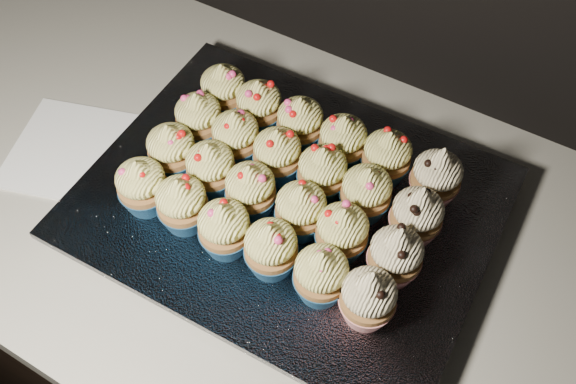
{
  "coord_description": "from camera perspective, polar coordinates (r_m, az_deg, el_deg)",
  "views": [
    {
      "loc": [
        0.36,
        1.3,
        1.6
      ],
      "look_at": [
        0.12,
        1.7,
        0.95
      ],
      "focal_mm": 40.0,
      "sensor_mm": 36.0,
      "label": 1
    }
  ],
  "objects": [
    {
      "name": "napkin",
      "position": [
        0.95,
        -18.59,
        3.52
      ],
      "size": [
        0.21,
        0.21,
        0.0
      ],
      "primitive_type": "cube",
      "rotation": [
        0.0,
        0.0,
        0.31
      ],
      "color": "white",
      "rests_on": "worktop"
    },
    {
      "name": "cupcake_23",
      "position": [
        0.8,
        13.05,
        1.36
      ],
      "size": [
        0.06,
        0.06,
        0.1
      ],
      "color": "red",
      "rests_on": "foil_lining"
    },
    {
      "name": "cupcake_16",
      "position": [
        0.78,
        6.95,
        -0.04
      ],
      "size": [
        0.06,
        0.06,
        0.08
      ],
      "color": "navy",
      "rests_on": "foil_lining"
    },
    {
      "name": "worktop",
      "position": [
        0.9,
        -6.64,
        0.47
      ],
      "size": [
        2.44,
        0.64,
        0.04
      ],
      "primitive_type": "cube",
      "color": "beige",
      "rests_on": "cabinet"
    },
    {
      "name": "cabinet",
      "position": [
        1.28,
        -4.71,
        -11.49
      ],
      "size": [
        2.4,
        0.6,
        0.86
      ],
      "primitive_type": "cube",
      "color": "black",
      "rests_on": "ground"
    },
    {
      "name": "baking_tray",
      "position": [
        0.83,
        0.0,
        -1.58
      ],
      "size": [
        0.48,
        0.37,
        0.02
      ],
      "primitive_type": "cube",
      "rotation": [
        0.0,
        0.0,
        0.03
      ],
      "color": "black",
      "rests_on": "worktop"
    },
    {
      "name": "cupcake_17",
      "position": [
        0.76,
        11.37,
        -2.0
      ],
      "size": [
        0.06,
        0.06,
        0.1
      ],
      "color": "red",
      "rests_on": "foil_lining"
    },
    {
      "name": "cupcake_20",
      "position": [
        0.84,
        1.09,
        6.15
      ],
      "size": [
        0.06,
        0.06,
        0.08
      ],
      "color": "navy",
      "rests_on": "foil_lining"
    },
    {
      "name": "foil_lining",
      "position": [
        0.82,
        0.0,
        -0.9
      ],
      "size": [
        0.52,
        0.41,
        0.01
      ],
      "primitive_type": "cube",
      "rotation": [
        0.0,
        0.0,
        0.03
      ],
      "color": "silver",
      "rests_on": "baking_tray"
    },
    {
      "name": "cupcake_11",
      "position": [
        0.73,
        9.54,
        -5.52
      ],
      "size": [
        0.06,
        0.06,
        0.1
      ],
      "color": "red",
      "rests_on": "foil_lining"
    },
    {
      "name": "cupcake_7",
      "position": [
        0.8,
        -6.87,
        2.12
      ],
      "size": [
        0.06,
        0.06,
        0.08
      ],
      "color": "navy",
      "rests_on": "foil_lining"
    },
    {
      "name": "cupcake_12",
      "position": [
        0.85,
        -7.92,
        6.47
      ],
      "size": [
        0.06,
        0.06,
        0.08
      ],
      "color": "navy",
      "rests_on": "foil_lining"
    },
    {
      "name": "cupcake_3",
      "position": [
        0.73,
        -1.53,
        -5.02
      ],
      "size": [
        0.06,
        0.06,
        0.08
      ],
      "color": "navy",
      "rests_on": "foil_lining"
    },
    {
      "name": "cupcake_8",
      "position": [
        0.77,
        -3.35,
        0.19
      ],
      "size": [
        0.06,
        0.06,
        0.08
      ],
      "color": "navy",
      "rests_on": "foil_lining"
    },
    {
      "name": "cupcake_1",
      "position": [
        0.77,
        -9.39,
        -1.02
      ],
      "size": [
        0.06,
        0.06,
        0.08
      ],
      "color": "navy",
      "rests_on": "foil_lining"
    },
    {
      "name": "cupcake_0",
      "position": [
        0.8,
        -12.83,
        0.56
      ],
      "size": [
        0.06,
        0.06,
        0.08
      ],
      "color": "navy",
      "rests_on": "foil_lining"
    },
    {
      "name": "cupcake_19",
      "position": [
        0.86,
        -2.59,
        7.65
      ],
      "size": [
        0.06,
        0.06,
        0.08
      ],
      "color": "navy",
      "rests_on": "foil_lining"
    },
    {
      "name": "cupcake_22",
      "position": [
        0.81,
        8.76,
        3.13
      ],
      "size": [
        0.06,
        0.06,
        0.08
      ],
      "color": "navy",
      "rests_on": "foil_lining"
    },
    {
      "name": "cupcake_18",
      "position": [
        0.89,
        -5.75,
        9.01
      ],
      "size": [
        0.06,
        0.06,
        0.08
      ],
      "color": "navy",
      "rests_on": "foil_lining"
    },
    {
      "name": "cupcake_5",
      "position": [
        0.7,
        7.15,
        -9.25
      ],
      "size": [
        0.06,
        0.06,
        0.1
      ],
      "color": "red",
      "rests_on": "foil_lining"
    },
    {
      "name": "cupcake_10",
      "position": [
        0.74,
        4.82,
        -3.57
      ],
      "size": [
        0.06,
        0.06,
        0.08
      ],
      "color": "navy",
      "rests_on": "foil_lining"
    },
    {
      "name": "cupcake_13",
      "position": [
        0.83,
        -4.65,
        4.9
      ],
      "size": [
        0.06,
        0.06,
        0.08
      ],
      "color": "navy",
      "rests_on": "foil_lining"
    },
    {
      "name": "cupcake_9",
      "position": [
        0.76,
        1.16,
        -1.59
      ],
      "size": [
        0.06,
        0.06,
        0.08
      ],
      "color": "navy",
      "rests_on": "foil_lining"
    },
    {
      "name": "cupcake_6",
      "position": [
        0.82,
        -10.28,
        3.69
      ],
      "size": [
        0.06,
        0.06,
        0.08
      ],
      "color": "navy",
      "rests_on": "foil_lining"
    },
    {
      "name": "cupcake_14",
      "position": [
        0.81,
        -0.95,
        3.36
      ],
      "size": [
        0.06,
        0.06,
        0.08
      ],
      "color": "navy",
      "rests_on": "foil_lining"
    },
    {
      "name": "cupcake_15",
      "position": [
        0.79,
        3.06,
        1.76
      ],
      "size": [
        0.06,
        0.06,
        0.08
      ],
      "color": "navy",
      "rests_on": "foil_lining"
    },
    {
      "name": "cupcake_21",
      "position": [
        0.82,
        4.89,
        4.54
      ],
      "size": [
        0.06,
        0.06,
        0.08
      ],
      "color": "navy",
      "rests_on": "foil_lining"
    },
    {
      "name": "cupcake_2",
      "position": [
        0.75,
        -5.67,
        -3.21
      ],
      "size": [
        0.06,
        0.06,
        0.08
      ],
      "color": "navy",
      "rests_on": "foil_lining"
    },
    {
      "name": "cupcake_4",
      "position": [
        0.71,
        2.96,
        -7.35
      ],
      "size": [
        0.06,
        0.06,
        0.08
      ],
      "color": "navy",
      "rests_on": "foil_lining"
    }
  ]
}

